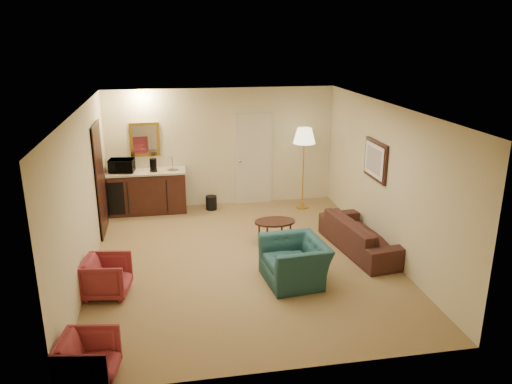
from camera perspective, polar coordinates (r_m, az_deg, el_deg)
ground at (r=8.65m, az=-1.50°, el=-7.72°), size 6.00×6.00×0.00m
room_walls at (r=8.79m, az=-2.97°, el=4.57°), size 5.02×6.01×2.61m
wetbar_cabinet at (r=10.95m, az=-12.26°, el=0.03°), size 1.64×0.58×0.92m
sofa at (r=9.04m, az=12.09°, el=-4.25°), size 0.85×2.06×0.78m
teal_armchair at (r=7.78m, az=4.46°, el=-7.16°), size 0.77×1.09×0.89m
rose_chair_near at (r=7.75m, az=-16.68°, el=-9.03°), size 0.68×0.71×0.65m
rose_chair_far at (r=6.07m, az=-18.64°, el=-17.48°), size 0.65×0.68×0.62m
coffee_table at (r=9.23m, az=2.15°, el=-4.56°), size 0.88×0.72×0.43m
floor_lamp at (r=10.89m, az=5.43°, el=2.68°), size 0.58×0.58×1.80m
waste_bin at (r=11.00m, az=-5.13°, el=-1.23°), size 0.26×0.26×0.30m
microwave at (r=10.82m, az=-15.12°, el=3.09°), size 0.54×0.35×0.34m
coffee_maker at (r=10.73m, az=-11.66°, el=3.03°), size 0.15×0.15×0.28m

